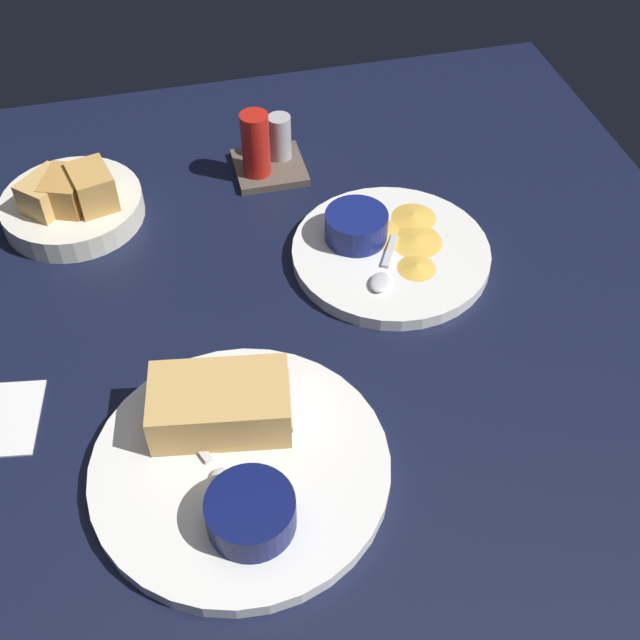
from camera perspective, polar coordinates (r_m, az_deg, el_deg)
ground_plane at (r=85.62cm, az=-4.23°, el=-3.25°), size 110.00×110.00×3.00cm
plate_sandwich_main at (r=75.57cm, az=-5.65°, el=-10.37°), size 27.66×27.66×1.60cm
sandwich_half_near at (r=75.92cm, az=-7.10°, el=-5.95°), size 14.21×9.59×4.80cm
ramekin_dark_sauce at (r=70.08cm, az=-4.94°, el=-13.41°), size 7.77×7.77×3.40cm
spoon_by_dark_ramekin at (r=74.19cm, az=-7.30°, el=-10.62°), size 4.94×9.73×0.80cm
plate_chips_companion at (r=94.52cm, az=5.04°, el=4.71°), size 23.13×23.13×1.60cm
ramekin_light_gravy at (r=93.97cm, az=2.59°, el=6.75°), size 7.36×7.36×3.46cm
spoon_by_gravy_ramekin at (r=90.17cm, az=4.44°, el=3.24°), size 6.09×9.34×0.80cm
plantain_chip_scatter at (r=95.56cm, az=5.68°, el=6.10°), size 12.52×15.18×0.60cm
bread_basket_rear at (r=103.07cm, az=-17.17°, el=7.95°), size 17.11×17.11×7.61cm
condiment_caddy at (r=105.88cm, az=-3.87°, el=11.91°), size 9.00×9.00×9.50cm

